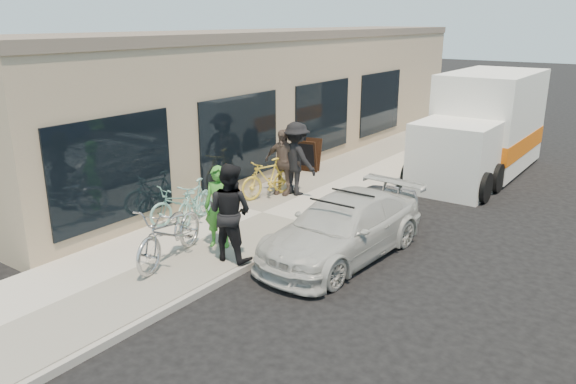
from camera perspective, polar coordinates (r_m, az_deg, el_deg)
The scene contains 17 objects.
ground at distance 10.14m, azimuth -4.19°, elevation -9.58°, with size 120.00×120.00×0.00m, color black.
sidewalk at distance 13.41m, azimuth -2.61°, elevation -2.36°, with size 3.00×34.00×0.15m, color #BAB4A7.
curb at distance 12.57m, azimuth 2.97°, elevation -3.77°, with size 0.12×34.00×0.13m, color #9F9A91.
storefront at distance 18.73m, azimuth -1.07°, elevation 9.71°, with size 3.60×20.00×4.22m.
bike_rack at distance 13.68m, azimuth -6.48°, elevation 0.49°, with size 0.20×0.58×0.83m.
sandwich_board at distance 16.87m, azimuth 2.17°, elevation 3.76°, with size 0.68×0.68×0.97m.
sedan_white at distance 11.15m, azimuth 5.60°, elevation -3.64°, with size 2.01×4.31×1.26m.
sedan_silver at distance 12.55m, azimuth 8.38°, elevation -1.89°, with size 1.17×2.90×0.99m, color #AAABB0.
moving_truck at distance 18.12m, azimuth 19.21°, elevation 6.01°, with size 2.35×6.17×3.03m.
tandem_bike at distance 10.80m, azimuth -11.85°, elevation -4.03°, with size 0.75×2.16×1.14m, color #B2B2B5.
woman_rider at distance 11.23m, azimuth -7.03°, elevation -1.52°, with size 0.61×0.40×1.66m, color #3D9130.
man_standing at distance 10.58m, azimuth -5.94°, elevation -2.04°, with size 0.91×0.71×1.88m, color black.
cruiser_bike_a at distance 12.75m, azimuth -9.46°, elevation -1.00°, with size 0.45×1.60×0.96m, color #7BB8AC.
cruiser_bike_b at distance 12.88m, azimuth -10.70°, elevation -1.09°, with size 0.58×1.66×0.87m, color #7BB8AC.
cruiser_bike_c at distance 14.40m, azimuth -2.07°, elevation 1.41°, with size 0.47×1.65×0.99m, color gold.
bystander_a at distance 14.51m, azimuth 0.83°, elevation 3.41°, with size 1.23×0.71×1.90m, color black.
bystander_b at distance 14.55m, azimuth -0.57°, elevation 3.06°, with size 1.01×0.42×1.72m, color brown.
Camera 1 is at (5.84, -6.92, 4.56)m, focal length 35.00 mm.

